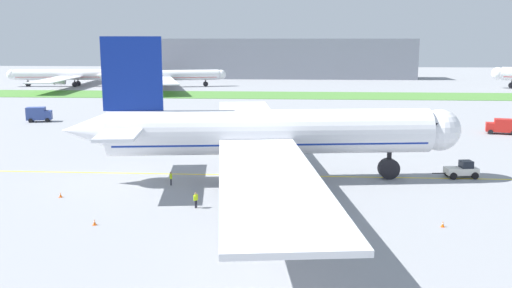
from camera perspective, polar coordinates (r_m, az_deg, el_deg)
name	(u,v)px	position (r m, az deg, el deg)	size (l,w,h in m)	color
ground_plane	(231,176)	(72.76, -2.61, -3.26)	(600.00, 600.00, 0.00)	gray
apron_taxi_line	(231,175)	(73.15, -2.58, -3.18)	(280.00, 0.36, 0.01)	yellow
grass_median_strip	(268,95)	(178.76, 1.28, 5.03)	(320.00, 24.00, 0.10)	#4C8438
airliner_foreground	(265,133)	(68.93, 0.98, 1.12)	(49.40, 77.67, 17.86)	white
pushback_tug	(462,170)	(76.27, 20.36, -2.50)	(5.89, 2.79, 2.20)	white
ground_crew_wingwalker_port	(171,177)	(68.52, -8.72, -3.38)	(0.39, 0.54, 1.65)	black
ground_crew_marshaller_front	(196,199)	(59.05, -6.20, -5.58)	(0.43, 0.53, 1.68)	black
traffic_cone_near_nose	(443,224)	(56.01, 18.60, -7.79)	(0.36, 0.36, 0.58)	#F2590C
traffic_cone_port_wing	(94,222)	(55.84, -16.22, -7.71)	(0.36, 0.36, 0.58)	#F2590C
traffic_cone_starboard_wing	(60,195)	(66.56, -19.41, -4.93)	(0.36, 0.36, 0.58)	#F2590C
service_truck_baggage_loader	(39,114)	(129.10, -21.39, 2.88)	(5.52, 3.59, 3.17)	#33478C
service_truck_fuel_bowser	(503,126)	(114.25, 24.02, 1.70)	(6.23, 3.74, 2.86)	#B21E19
parked_airliner_far_centre	(70,75)	(224.23, -18.55, 6.74)	(46.70, 75.97, 12.96)	white
parked_airliner_far_right	(161,76)	(212.47, -9.70, 6.92)	(46.89, 77.98, 12.60)	white
terminal_building	(267,58)	(260.35, 1.15, 8.76)	(133.85, 20.00, 18.00)	gray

